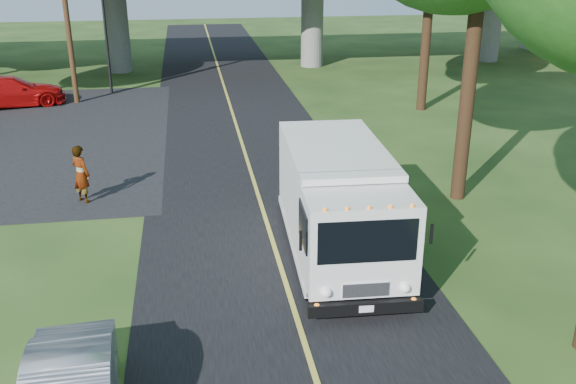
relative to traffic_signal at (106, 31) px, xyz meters
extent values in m
cube|color=black|center=(6.00, -16.00, -3.19)|extent=(7.00, 90.00, 0.02)
cube|color=gold|center=(6.00, -16.00, -3.17)|extent=(0.12, 90.00, 0.01)
cylinder|color=slate|center=(0.00, 6.00, -0.50)|extent=(1.40, 1.40, 5.40)
cylinder|color=slate|center=(12.00, 6.00, -0.50)|extent=(1.40, 1.40, 5.40)
cylinder|color=slate|center=(24.00, 6.00, -0.50)|extent=(1.40, 1.40, 5.40)
cylinder|color=black|center=(0.00, 0.00, -0.60)|extent=(0.14, 0.14, 5.20)
imported|color=black|center=(0.00, 0.00, 1.40)|extent=(0.18, 0.22, 1.10)
cylinder|color=#472D19|center=(-1.50, -2.00, 1.30)|extent=(0.26, 0.26, 9.00)
cylinder|color=#382314|center=(12.20, -17.00, 0.65)|extent=(0.44, 0.44, 7.70)
cylinder|color=#382314|center=(15.00, -6.00, 0.13)|extent=(0.44, 0.44, 6.65)
cube|color=white|center=(7.58, -19.43, -1.54)|extent=(2.57, 4.45, 2.22)
cube|color=white|center=(7.45, -22.49, -1.64)|extent=(2.45, 1.88, 2.03)
cube|color=black|center=(7.41, -23.36, -1.32)|extent=(2.08, 0.17, 0.94)
cube|color=black|center=(7.40, -23.46, -2.82)|extent=(2.48, 0.29, 0.28)
cube|color=white|center=(7.57, -19.83, -2.90)|extent=(2.63, 5.83, 0.18)
cylinder|color=black|center=(6.45, -22.25, -2.76)|extent=(0.32, 0.90, 0.89)
cylinder|color=black|center=(8.46, -22.34, -2.76)|extent=(0.32, 0.90, 0.89)
cylinder|color=black|center=(6.64, -18.11, -2.76)|extent=(0.32, 0.90, 0.89)
cylinder|color=black|center=(8.65, -18.20, -2.76)|extent=(0.32, 0.90, 0.89)
imported|color=#B50B0B|center=(-4.50, -2.25, -2.47)|extent=(5.37, 3.19, 1.46)
imported|color=gray|center=(0.60, -15.52, -2.28)|extent=(0.79, 0.77, 1.83)
camera|label=1|loc=(3.95, -34.71, 4.38)|focal=40.00mm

